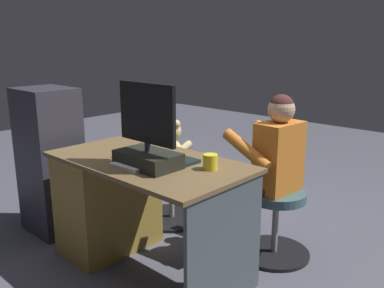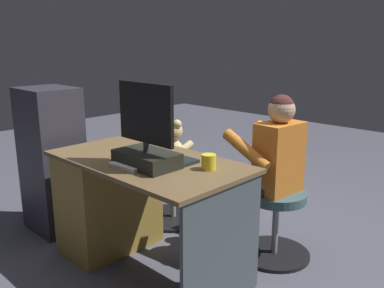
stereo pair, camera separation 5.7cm
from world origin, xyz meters
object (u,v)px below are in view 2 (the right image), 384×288
office_chair_teddy (173,189)px  visitor_chair (276,219)px  teddy_bear (174,144)px  person (265,162)px  desk (117,198)px  cup (209,162)px  monitor (146,143)px  tv_remote (124,155)px  keyboard (168,157)px  computer_mouse (135,147)px

office_chair_teddy → visitor_chair: 0.95m
teddy_bear → person: size_ratio=0.34×
desk → teddy_bear: size_ratio=3.35×
cup → person: person is taller
monitor → office_chair_teddy: bearing=-52.6°
monitor → tv_remote: bearing=-8.5°
keyboard → desk: bearing=14.1°
desk → cup: cup is taller
monitor → visitor_chair: 1.09m
keyboard → cup: 0.34m
desk → keyboard: keyboard is taller
tv_remote → visitor_chair: size_ratio=0.30×
monitor → tv_remote: 0.30m
keyboard → cup: cup is taller
computer_mouse → tv_remote: bearing=117.9°
visitor_chair → office_chair_teddy: bearing=4.5°
computer_mouse → teddy_bear: size_ratio=0.25×
monitor → visitor_chair: bearing=-115.8°
person → computer_mouse: bearing=44.0°
monitor → office_chair_teddy: 1.11m
tv_remote → keyboard: bearing=-128.7°
computer_mouse → tv_remote: computer_mouse is taller
office_chair_teddy → person: size_ratio=0.48×
computer_mouse → office_chair_teddy: 0.77m
monitor → cup: 0.38m
computer_mouse → cup: cup is taller
person → teddy_bear: bearing=3.6°
tv_remote → person: 0.94m
visitor_chair → monitor: bearing=64.2°
teddy_bear → person: 0.85m
cup → office_chair_teddy: (0.86, -0.53, -0.53)m
tv_remote → teddy_bear: (0.29, -0.70, -0.11)m
cup → office_chair_teddy: 1.14m
office_chair_teddy → person: person is taller
desk → keyboard: (-0.41, -0.10, 0.36)m
computer_mouse → cup: bearing=-178.1°
computer_mouse → teddy_bear: (0.21, -0.56, -0.12)m
monitor → cup: size_ratio=5.51×
desk → teddy_bear: (0.11, -0.65, 0.25)m
cup → office_chair_teddy: cup is taller
monitor → computer_mouse: size_ratio=5.08×
cup → tv_remote: size_ratio=0.59×
keyboard → person: person is taller
computer_mouse → office_chair_teddy: computer_mouse is taller
keyboard → tv_remote: bearing=33.0°
monitor → tv_remote: (0.27, -0.04, -0.13)m
teddy_bear → person: person is taller
visitor_chair → teddy_bear: bearing=3.7°
desk → visitor_chair: size_ratio=2.62×
monitor → office_chair_teddy: monitor is taller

